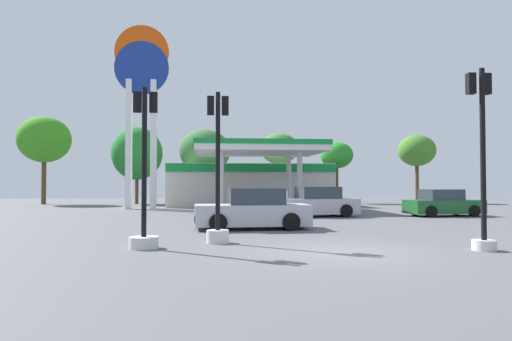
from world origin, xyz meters
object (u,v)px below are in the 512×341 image
at_px(car_1, 443,204).
at_px(traffic_signal_2, 218,189).
at_px(car_0, 316,203).
at_px(tree_0, 44,140).
at_px(tree_5, 417,151).
at_px(traffic_signal_0, 144,196).
at_px(tree_4, 337,156).
at_px(traffic_signal_1, 482,172).
at_px(car_2, 252,211).
at_px(tree_3, 279,149).
at_px(tree_2, 205,151).
at_px(station_pole_sign, 142,92).
at_px(tree_1, 137,153).

bearing_deg(car_1, traffic_signal_2, -140.53).
relative_size(car_0, tree_0, 0.62).
bearing_deg(tree_0, tree_5, -0.19).
relative_size(car_1, traffic_signal_0, 0.95).
bearing_deg(tree_4, traffic_signal_1, -98.18).
bearing_deg(traffic_signal_2, car_2, 70.84).
bearing_deg(car_2, traffic_signal_2, -109.16).
bearing_deg(traffic_signal_1, car_1, 66.37).
relative_size(car_2, tree_3, 0.70).
distance_m(car_1, tree_2, 21.94).
distance_m(car_2, tree_5, 29.18).
relative_size(station_pole_sign, traffic_signal_0, 2.92).
relative_size(tree_1, tree_5, 1.07).
height_order(car_1, car_2, car_2).
xyz_separation_m(traffic_signal_0, traffic_signal_1, (9.04, -1.27, 0.68)).
xyz_separation_m(station_pole_sign, traffic_signal_0, (2.99, -20.05, -6.76)).
relative_size(car_2, tree_0, 0.60).
bearing_deg(tree_1, traffic_signal_1, -65.27).
height_order(traffic_signal_0, traffic_signal_1, traffic_signal_1).
height_order(traffic_signal_2, tree_4, tree_4).
relative_size(traffic_signal_0, tree_2, 0.67).
xyz_separation_m(station_pole_sign, traffic_signal_2, (5.02, -19.07, -6.58)).
height_order(car_0, tree_0, tree_0).
bearing_deg(traffic_signal_1, traffic_signal_0, 171.99).
bearing_deg(station_pole_sign, tree_0, 138.67).
xyz_separation_m(traffic_signal_1, tree_1, (-13.55, 29.41, 2.30)).
height_order(car_1, tree_4, tree_4).
relative_size(car_2, traffic_signal_1, 0.93).
xyz_separation_m(traffic_signal_0, tree_1, (-4.50, 28.14, 2.97)).
bearing_deg(tree_0, traffic_signal_1, -54.11).
xyz_separation_m(tree_3, tree_4, (4.97, -1.86, -0.71)).
bearing_deg(tree_3, car_1, -71.48).
bearing_deg(car_0, tree_5, 51.09).
distance_m(tree_3, tree_4, 5.36).
relative_size(car_1, traffic_signal_1, 0.86).
height_order(car_2, tree_5, tree_5).
xyz_separation_m(tree_1, tree_4, (17.76, -0.10, -0.09)).
height_order(traffic_signal_0, traffic_signal_2, traffic_signal_2).
bearing_deg(tree_4, station_pole_sign, -153.81).
distance_m(tree_2, tree_5, 19.51).
bearing_deg(station_pole_sign, car_2, -66.68).
bearing_deg(tree_2, tree_1, -177.75).
bearing_deg(car_0, station_pole_sign, 140.80).
relative_size(car_1, car_2, 0.93).
height_order(traffic_signal_0, tree_3, tree_3).
xyz_separation_m(car_1, tree_1, (-19.03, 16.87, 3.73)).
bearing_deg(tree_5, traffic_signal_1, -111.92).
relative_size(traffic_signal_2, tree_3, 0.70).
relative_size(car_2, tree_5, 0.72).
bearing_deg(car_2, tree_0, 124.27).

